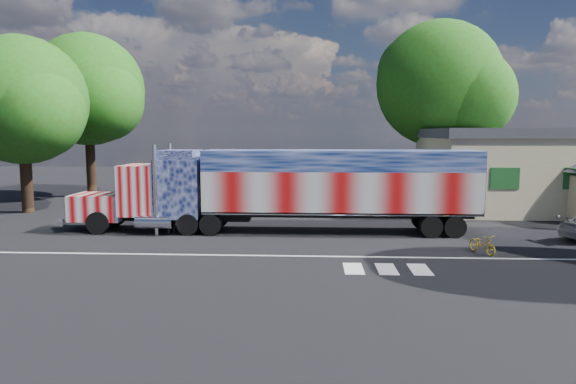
{
  "coord_description": "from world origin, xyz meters",
  "views": [
    {
      "loc": [
        1.35,
        -23.18,
        4.94
      ],
      "look_at": [
        0.0,
        3.0,
        1.9
      ],
      "focal_mm": 32.0,
      "sensor_mm": 36.0,
      "label": 1
    }
  ],
  "objects_px": {
    "tree_w_a": "(24,101)",
    "semi_truck": "(289,187)",
    "coach_bus": "(253,179)",
    "tree_nw_a": "(89,90)",
    "woman": "(171,218)",
    "tree_ne_a": "(441,85)",
    "bicycle": "(482,244)"
  },
  "relations": [
    {
      "from": "tree_w_a",
      "to": "tree_nw_a",
      "type": "relative_size",
      "value": 0.87
    },
    {
      "from": "semi_truck",
      "to": "tree_nw_a",
      "type": "xyz_separation_m",
      "value": [
        -15.87,
        13.43,
        5.88
      ]
    },
    {
      "from": "woman",
      "to": "coach_bus",
      "type": "bearing_deg",
      "value": 56.8
    },
    {
      "from": "bicycle",
      "to": "tree_nw_a",
      "type": "relative_size",
      "value": 0.12
    },
    {
      "from": "semi_truck",
      "to": "tree_nw_a",
      "type": "height_order",
      "value": "tree_nw_a"
    },
    {
      "from": "woman",
      "to": "semi_truck",
      "type": "bearing_deg",
      "value": -7.97
    },
    {
      "from": "tree_w_a",
      "to": "tree_ne_a",
      "type": "height_order",
      "value": "tree_ne_a"
    },
    {
      "from": "semi_truck",
      "to": "bicycle",
      "type": "xyz_separation_m",
      "value": [
        8.18,
        -4.3,
        -1.85
      ]
    },
    {
      "from": "bicycle",
      "to": "tree_ne_a",
      "type": "relative_size",
      "value": 0.12
    },
    {
      "from": "coach_bus",
      "to": "woman",
      "type": "bearing_deg",
      "value": -108.85
    },
    {
      "from": "semi_truck",
      "to": "coach_bus",
      "type": "xyz_separation_m",
      "value": [
        -2.74,
        8.23,
        -0.39
      ]
    },
    {
      "from": "bicycle",
      "to": "woman",
      "type": "bearing_deg",
      "value": 142.82
    },
    {
      "from": "coach_bus",
      "to": "semi_truck",
      "type": "bearing_deg",
      "value": -71.58
    },
    {
      "from": "tree_w_a",
      "to": "semi_truck",
      "type": "bearing_deg",
      "value": -18.19
    },
    {
      "from": "coach_bus",
      "to": "tree_nw_a",
      "type": "bearing_deg",
      "value": 158.41
    },
    {
      "from": "bicycle",
      "to": "tree_ne_a",
      "type": "xyz_separation_m",
      "value": [
        2.54,
        18.49,
        8.11
      ]
    },
    {
      "from": "coach_bus",
      "to": "woman",
      "type": "relative_size",
      "value": 8.3
    },
    {
      "from": "semi_truck",
      "to": "tree_ne_a",
      "type": "distance_m",
      "value": 18.86
    },
    {
      "from": "bicycle",
      "to": "tree_nw_a",
      "type": "height_order",
      "value": "tree_nw_a"
    },
    {
      "from": "tree_ne_a",
      "to": "tree_nw_a",
      "type": "relative_size",
      "value": 1.07
    },
    {
      "from": "coach_bus",
      "to": "tree_ne_a",
      "type": "distance_m",
      "value": 16.16
    },
    {
      "from": "tree_ne_a",
      "to": "coach_bus",
      "type": "bearing_deg",
      "value": -156.14
    },
    {
      "from": "tree_nw_a",
      "to": "coach_bus",
      "type": "bearing_deg",
      "value": -21.59
    },
    {
      "from": "tree_ne_a",
      "to": "tree_nw_a",
      "type": "height_order",
      "value": "tree_ne_a"
    },
    {
      "from": "coach_bus",
      "to": "woman",
      "type": "distance_m",
      "value": 9.45
    },
    {
      "from": "bicycle",
      "to": "tree_w_a",
      "type": "distance_m",
      "value": 27.22
    },
    {
      "from": "tree_w_a",
      "to": "tree_nw_a",
      "type": "height_order",
      "value": "tree_nw_a"
    },
    {
      "from": "coach_bus",
      "to": "tree_w_a",
      "type": "relative_size",
      "value": 1.15
    },
    {
      "from": "tree_w_a",
      "to": "tree_ne_a",
      "type": "distance_m",
      "value": 28.59
    },
    {
      "from": "bicycle",
      "to": "tree_w_a",
      "type": "relative_size",
      "value": 0.14
    },
    {
      "from": "semi_truck",
      "to": "woman",
      "type": "height_order",
      "value": "semi_truck"
    },
    {
      "from": "semi_truck",
      "to": "tree_ne_a",
      "type": "relative_size",
      "value": 1.55
    }
  ]
}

